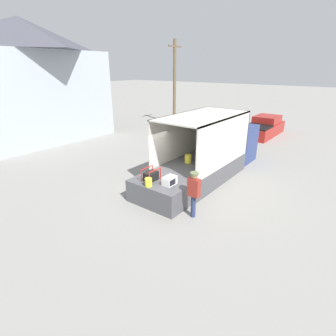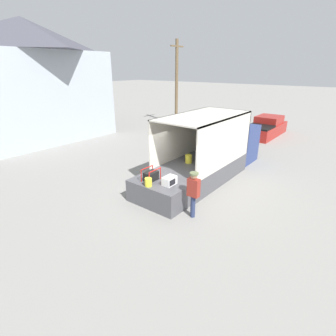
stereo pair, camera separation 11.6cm
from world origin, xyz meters
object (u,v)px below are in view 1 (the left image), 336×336
at_px(microwave, 170,181).
at_px(portable_generator, 151,176).
at_px(box_truck, 216,154).
at_px(pickup_truck_red, 264,127).
at_px(worker_person, 194,190).
at_px(utility_pole, 175,82).
at_px(orange_bucket, 148,182).

relative_size(microwave, portable_generator, 0.77).
height_order(box_truck, pickup_truck_red, box_truck).
height_order(box_truck, worker_person, box_truck).
distance_m(worker_person, utility_pole, 17.22).
bearing_deg(utility_pole, portable_generator, -146.97).
height_order(portable_generator, utility_pole, utility_pole).
xyz_separation_m(portable_generator, pickup_truck_red, (14.30, 0.23, -0.51)).
xyz_separation_m(box_truck, utility_pole, (8.37, 8.97, 3.04)).
relative_size(worker_person, pickup_truck_red, 0.35).
relative_size(microwave, utility_pole, 0.07).
height_order(pickup_truck_red, utility_pole, utility_pole).
height_order(microwave, worker_person, worker_person).
bearing_deg(worker_person, microwave, 84.31).
relative_size(microwave, orange_bucket, 1.70).
height_order(microwave, pickup_truck_red, pickup_truck_red).
relative_size(box_truck, portable_generator, 9.88).
distance_m(box_truck, orange_bucket, 5.37).
xyz_separation_m(microwave, worker_person, (-0.12, -1.19, -0.00)).
relative_size(portable_generator, pickup_truck_red, 0.14).
xyz_separation_m(orange_bucket, pickup_truck_red, (14.80, 0.52, -0.48)).
bearing_deg(microwave, worker_person, -95.69).
distance_m(portable_generator, worker_person, 2.05).
bearing_deg(box_truck, pickup_truck_red, 3.62).
height_order(portable_generator, pickup_truck_red, pickup_truck_red).
height_order(orange_bucket, worker_person, worker_person).
xyz_separation_m(box_truck, worker_person, (-4.87, -1.68, 0.20)).
xyz_separation_m(microwave, utility_pole, (13.12, 9.45, 2.84)).
distance_m(box_truck, microwave, 4.78).
bearing_deg(worker_person, orange_bucket, 105.67).
height_order(box_truck, microwave, box_truck).
distance_m(microwave, portable_generator, 0.86).
bearing_deg(worker_person, portable_generator, 89.67).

